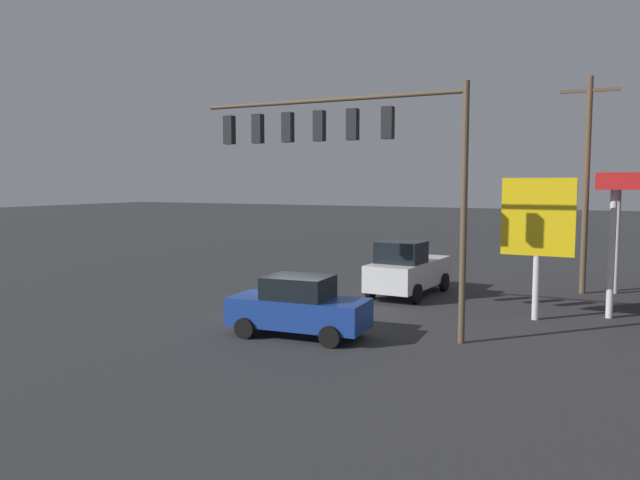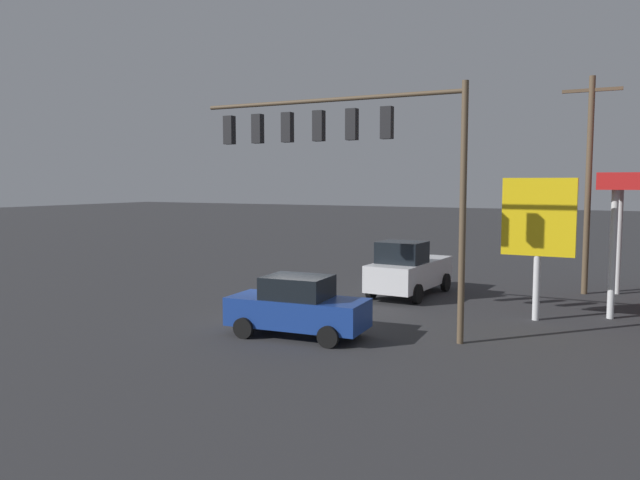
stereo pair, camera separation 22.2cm
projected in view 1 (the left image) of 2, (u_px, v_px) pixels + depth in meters
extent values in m
plane|color=#2D2D30|center=(294.00, 325.00, 21.35)|extent=(200.00, 200.00, 0.00)
cylinder|color=brown|center=(464.00, 214.00, 18.60)|extent=(0.20, 0.20, 7.84)
cylinder|color=brown|center=(326.00, 100.00, 20.35)|extent=(9.23, 0.14, 0.14)
cube|color=black|center=(388.00, 123.00, 19.44)|extent=(0.36, 0.28, 1.00)
sphere|color=#FF4141|center=(390.00, 114.00, 19.58)|extent=(0.22, 0.22, 0.22)
sphere|color=#392305|center=(390.00, 123.00, 19.61)|extent=(0.22, 0.22, 0.22)
sphere|color=black|center=(390.00, 133.00, 19.63)|extent=(0.22, 0.22, 0.22)
cube|color=black|center=(353.00, 124.00, 19.99)|extent=(0.36, 0.28, 1.00)
sphere|color=#FF4141|center=(355.00, 115.00, 20.12)|extent=(0.22, 0.22, 0.22)
sphere|color=#392305|center=(355.00, 125.00, 20.15)|extent=(0.22, 0.22, 0.22)
sphere|color=black|center=(355.00, 134.00, 20.18)|extent=(0.22, 0.22, 0.22)
cube|color=black|center=(319.00, 126.00, 20.53)|extent=(0.36, 0.28, 1.00)
sphere|color=#FF4141|center=(322.00, 117.00, 20.66)|extent=(0.22, 0.22, 0.22)
sphere|color=#392305|center=(322.00, 126.00, 20.69)|extent=(0.22, 0.22, 0.22)
sphere|color=black|center=(322.00, 136.00, 20.72)|extent=(0.22, 0.22, 0.22)
cube|color=black|center=(288.00, 127.00, 21.07)|extent=(0.36, 0.28, 1.00)
sphere|color=#FF4141|center=(290.00, 119.00, 21.21)|extent=(0.22, 0.22, 0.22)
sphere|color=#392305|center=(291.00, 128.00, 21.23)|extent=(0.22, 0.22, 0.22)
sphere|color=black|center=(291.00, 137.00, 21.26)|extent=(0.22, 0.22, 0.22)
cube|color=black|center=(258.00, 129.00, 21.61)|extent=(0.36, 0.28, 1.00)
sphere|color=#FF4141|center=(261.00, 120.00, 21.75)|extent=(0.22, 0.22, 0.22)
sphere|color=#392305|center=(261.00, 129.00, 21.78)|extent=(0.22, 0.22, 0.22)
sphere|color=black|center=(261.00, 138.00, 21.81)|extent=(0.22, 0.22, 0.22)
cube|color=black|center=(229.00, 130.00, 22.16)|extent=(0.36, 0.28, 1.00)
sphere|color=#FF4141|center=(232.00, 122.00, 22.29)|extent=(0.22, 0.22, 0.22)
sphere|color=#392305|center=(232.00, 130.00, 22.32)|extent=(0.22, 0.22, 0.22)
sphere|color=black|center=(232.00, 139.00, 22.35)|extent=(0.22, 0.22, 0.22)
cylinder|color=brown|center=(586.00, 186.00, 26.99)|extent=(0.26, 0.26, 9.38)
cube|color=brown|center=(590.00, 90.00, 26.61)|extent=(2.40, 0.14, 0.14)
cylinder|color=silver|center=(616.00, 241.00, 27.19)|extent=(0.24, 0.24, 4.61)
cylinder|color=silver|center=(612.00, 254.00, 22.25)|extent=(0.24, 0.24, 4.61)
cylinder|color=silver|center=(537.00, 249.00, 21.95)|extent=(0.24, 0.24, 5.03)
cube|color=yellow|center=(538.00, 217.00, 21.84)|extent=(2.49, 0.24, 2.73)
cube|color=black|center=(539.00, 217.00, 21.96)|extent=(1.74, 0.04, 0.95)
cube|color=silver|center=(409.00, 273.00, 26.98)|extent=(2.27, 5.30, 1.10)
cube|color=black|center=(401.00, 252.00, 26.11)|extent=(1.92, 1.70, 0.90)
cylinder|color=black|center=(417.00, 294.00, 25.06)|extent=(0.26, 0.81, 0.80)
cylinder|color=black|center=(371.00, 289.00, 26.08)|extent=(0.26, 0.81, 0.80)
cylinder|color=black|center=(444.00, 282.00, 27.97)|extent=(0.26, 0.81, 0.80)
cylinder|color=black|center=(402.00, 279.00, 28.99)|extent=(0.26, 0.81, 0.80)
cube|color=navy|center=(299.00, 312.00, 19.72)|extent=(4.53, 2.14, 0.90)
cube|color=black|center=(298.00, 287.00, 19.65)|extent=(2.12, 1.81, 0.70)
cylinder|color=black|center=(245.00, 328.00, 19.46)|extent=(0.68, 0.27, 0.66)
cylinder|color=black|center=(271.00, 316.00, 21.16)|extent=(0.68, 0.27, 0.66)
cylinder|color=black|center=(330.00, 337.00, 18.37)|extent=(0.68, 0.27, 0.66)
cylinder|color=black|center=(351.00, 324.00, 20.07)|extent=(0.68, 0.27, 0.66)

